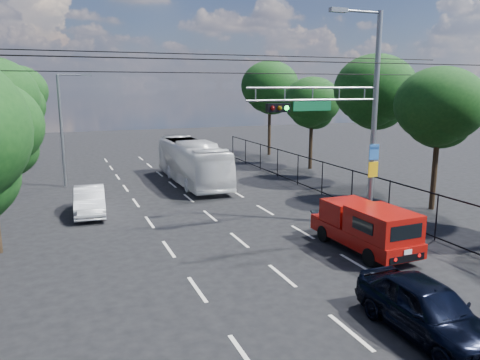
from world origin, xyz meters
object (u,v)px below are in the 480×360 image
navy_hatchback (427,309)px  red_pickup (365,226)px  signal_mast (352,111)px  white_bus (192,162)px  white_van (90,201)px

navy_hatchback → red_pickup: bearing=69.1°
signal_mast → white_bus: size_ratio=0.94×
signal_mast → red_pickup: bearing=-112.1°
white_bus → red_pickup: bearing=-80.0°
navy_hatchback → white_bus: 21.00m
white_bus → white_van: size_ratio=2.44×
white_bus → navy_hatchback: bearing=-89.2°
signal_mast → white_van: signal_mast is taller
signal_mast → white_van: size_ratio=2.28×
red_pickup → white_van: (-9.59, 9.49, -0.31)m
navy_hatchback → white_van: navy_hatchback is taller
white_van → white_bus: bearing=42.8°
white_bus → white_van: white_bus is taller
white_bus → signal_mast: bearing=-72.4°
signal_mast → navy_hatchback: 10.54m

